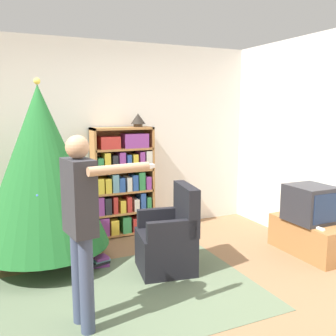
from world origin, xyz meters
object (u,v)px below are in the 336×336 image
Objects in this scene: standing_person at (81,217)px; table_lamp at (138,119)px; christmas_tree at (42,168)px; armchair at (169,241)px; bookshelf at (123,184)px; television at (310,204)px.

table_lamp is (1.20, 2.00, 0.67)m from standing_person.
christmas_tree is 2.21× the size of armchair.
armchair is 4.60× the size of table_lamp.
standing_person is at bearing -115.80° from bookshelf.
television is 0.24× the size of christmas_tree.
christmas_tree is at bearing 176.90° from standing_person.
table_lamp is at bearing 140.70° from standing_person.
christmas_tree is 1.33× the size of standing_person.
table_lamp is at bearing -177.08° from armchair.
television is 1.74m from armchair.
bookshelf is at bearing -178.02° from table_lamp.
standing_person reaches higher than armchair.
bookshelf is 1.60× the size of armchair.
christmas_tree is 10.15× the size of table_lamp.
christmas_tree is 1.54m from table_lamp.
standing_person reaches higher than bookshelf.
television is at bearing -19.05° from christmas_tree.
bookshelf is at bearing 138.22° from television.
bookshelf is 1.37m from armchair.
standing_person is 7.63× the size of table_lamp.
television is at bearing -41.78° from bookshelf.
standing_person is (-0.96, -1.99, 0.19)m from bookshelf.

